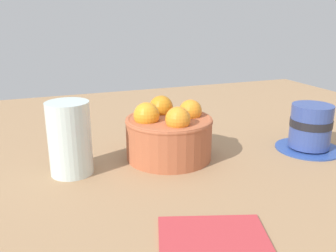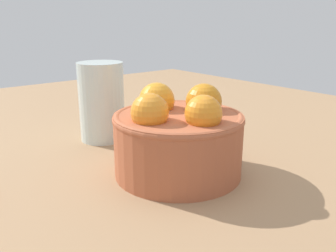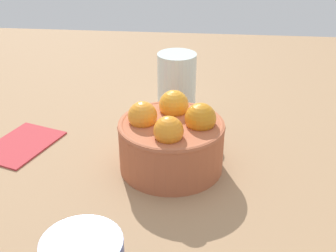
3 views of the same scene
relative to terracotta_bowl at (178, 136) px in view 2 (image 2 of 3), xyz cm
name	(u,v)px [view 2 (image 2 of 3)]	position (x,y,z in cm)	size (l,w,h in cm)	color
ground_plane	(178,191)	(0.04, -0.02, -7.20)	(144.40, 119.49, 4.98)	#997551
terracotta_bowl	(178,136)	(0.00, 0.00, 0.00)	(15.50, 15.50, 10.61)	#AD5938
water_glass	(102,102)	(-17.18, -0.64, 1.27)	(6.89, 6.89, 11.96)	silver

